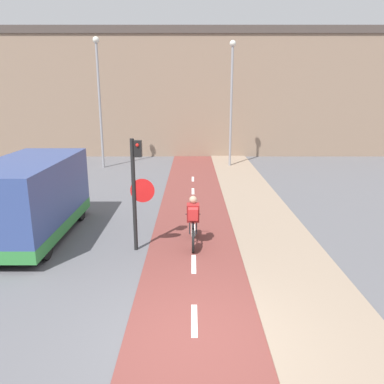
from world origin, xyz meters
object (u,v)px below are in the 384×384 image
at_px(street_lamp_far, 97,91).
at_px(street_lamp_sidewalk, 230,92).
at_px(van, 29,200).
at_px(traffic_light_pole, 135,183).
at_px(cyclist_near, 192,222).

height_order(street_lamp_far, street_lamp_sidewalk, street_lamp_far).
bearing_deg(van, traffic_light_pole, -16.12).
height_order(street_lamp_sidewalk, cyclist_near, street_lamp_sidewalk).
relative_size(traffic_light_pole, street_lamp_far, 0.43).
bearing_deg(van, street_lamp_far, 92.24).
distance_m(street_lamp_sidewalk, van, 14.14).
distance_m(street_lamp_far, cyclist_near, 13.64).
bearing_deg(cyclist_near, street_lamp_far, 114.21).
bearing_deg(street_lamp_far, van, -87.76).
xyz_separation_m(street_lamp_sidewalk, cyclist_near, (-2.28, -12.36, -3.68)).
height_order(street_lamp_far, cyclist_near, street_lamp_far).
distance_m(street_lamp_far, street_lamp_sidewalk, 7.67).
relative_size(traffic_light_pole, van, 0.64).
bearing_deg(street_lamp_sidewalk, traffic_light_pole, -106.77).
bearing_deg(street_lamp_sidewalk, street_lamp_far, -177.04).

